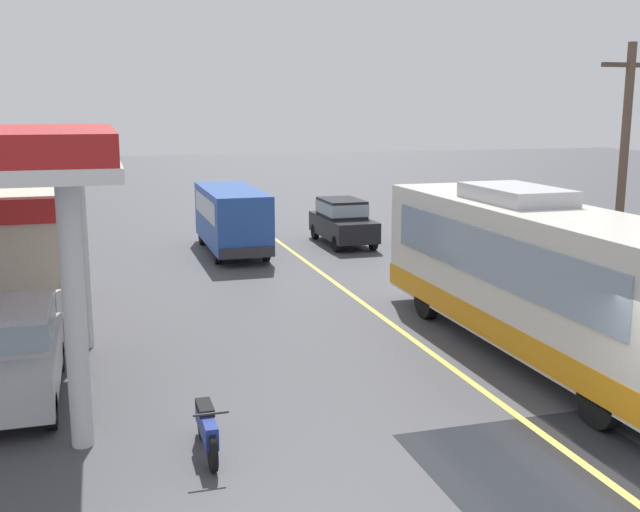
% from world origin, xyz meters
% --- Properties ---
extents(ground, '(120.00, 120.00, 0.00)m').
position_xyz_m(ground, '(0.00, 20.00, 0.00)').
color(ground, '#424247').
extents(lane_divider_stripe, '(0.16, 50.00, 0.01)m').
position_xyz_m(lane_divider_stripe, '(0.00, 15.00, 0.00)').
color(lane_divider_stripe, '#D8CC4C').
rests_on(lane_divider_stripe, ground).
extents(wet_puddle_patch, '(3.77, 5.71, 0.01)m').
position_xyz_m(wet_puddle_patch, '(-0.59, -0.47, 0.00)').
color(wet_puddle_patch, '#26282D').
rests_on(wet_puddle_patch, ground).
extents(coach_bus_main, '(2.60, 11.04, 3.69)m').
position_xyz_m(coach_bus_main, '(2.21, 5.56, 1.72)').
color(coach_bus_main, silver).
rests_on(coach_bus_main, ground).
extents(car_at_pump, '(1.70, 4.20, 1.82)m').
position_xyz_m(car_at_pump, '(-8.79, 5.91, 1.01)').
color(car_at_pump, '#B2B2B7').
rests_on(car_at_pump, ground).
extents(minibus_opposing_lane, '(2.04, 6.13, 2.44)m').
position_xyz_m(minibus_opposing_lane, '(-2.24, 19.38, 1.47)').
color(minibus_opposing_lane, '#264C9E').
rests_on(minibus_opposing_lane, ground).
extents(motorcycle_parked_forecourt, '(0.55, 1.80, 0.92)m').
position_xyz_m(motorcycle_parked_forecourt, '(-5.59, 2.62, 0.44)').
color(motorcycle_parked_forecourt, black).
rests_on(motorcycle_parked_forecourt, ground).
extents(pedestrian_near_pump, '(0.55, 0.22, 1.66)m').
position_xyz_m(pedestrian_near_pump, '(-7.92, 8.72, 0.93)').
color(pedestrian_near_pump, '#33333F').
rests_on(pedestrian_near_pump, ground).
extents(pedestrian_by_shop, '(0.55, 0.22, 1.66)m').
position_xyz_m(pedestrian_by_shop, '(-8.90, 6.27, 0.93)').
color(pedestrian_by_shop, '#33333F').
rests_on(pedestrian_by_shop, ground).
extents(car_trailing_behind_bus, '(1.70, 4.20, 1.82)m').
position_xyz_m(car_trailing_behind_bus, '(2.38, 19.88, 1.01)').
color(car_trailing_behind_bus, black).
rests_on(car_trailing_behind_bus, ground).
extents(utility_pole_roadside, '(1.80, 0.24, 7.19)m').
position_xyz_m(utility_pole_roadside, '(6.86, 8.79, 3.77)').
color(utility_pole_roadside, brown).
rests_on(utility_pole_roadside, ground).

